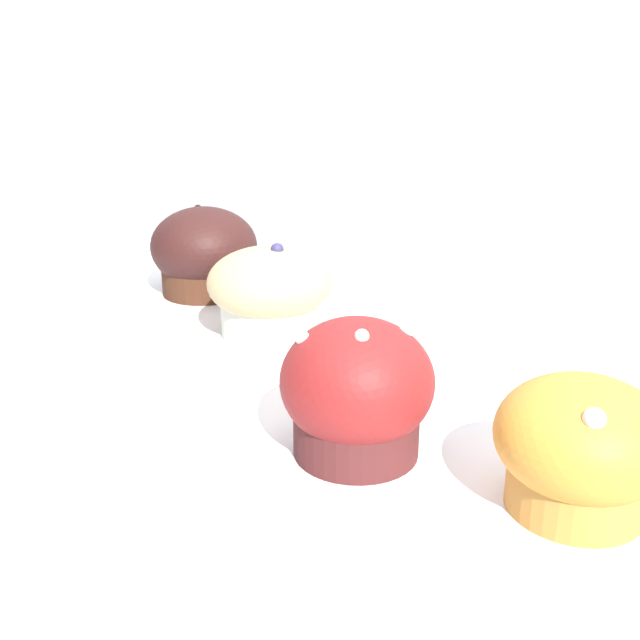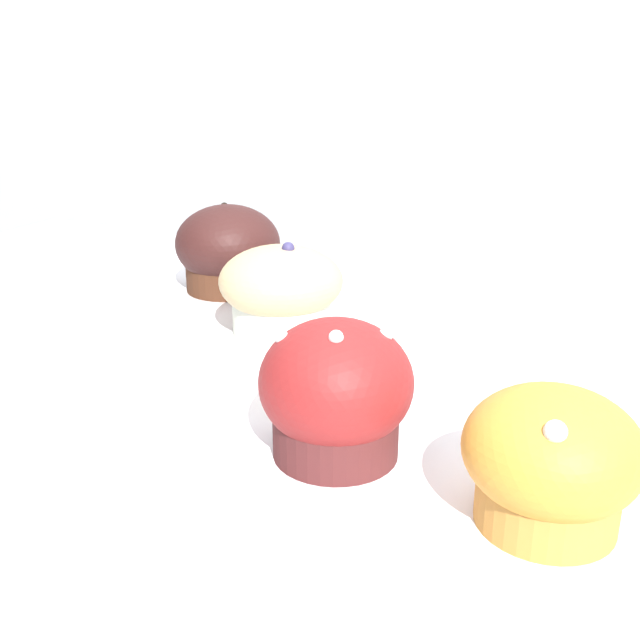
% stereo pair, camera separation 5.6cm
% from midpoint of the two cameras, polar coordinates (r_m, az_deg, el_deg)
% --- Properties ---
extents(wall_back, '(3.20, 0.10, 1.80)m').
position_cam_midpoint_polar(wall_back, '(1.17, 4.05, 8.83)').
color(wall_back, '#B2B7BC').
rests_on(wall_back, ground).
extents(muffin_front_center, '(0.09, 0.09, 0.09)m').
position_cam_midpoint_polar(muffin_front_center, '(0.46, -0.74, -5.59)').
color(muffin_front_center, '#4F2020').
rests_on(muffin_front_center, display_counter).
extents(muffin_back_left, '(0.11, 0.11, 0.08)m').
position_cam_midpoint_polar(muffin_back_left, '(0.65, -6.32, 2.18)').
color(muffin_back_left, silver).
rests_on(muffin_back_left, display_counter).
extents(muffin_back_right, '(0.11, 0.11, 0.09)m').
position_cam_midpoint_polar(muffin_back_right, '(0.78, -10.87, 5.00)').
color(muffin_back_right, '#452516').
rests_on(muffin_back_right, display_counter).
extents(muffin_front_left, '(0.09, 0.09, 0.08)m').
position_cam_midpoint_polar(muffin_front_left, '(0.42, 15.60, -9.43)').
color(muffin_front_left, '#C98639').
rests_on(muffin_front_left, display_counter).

